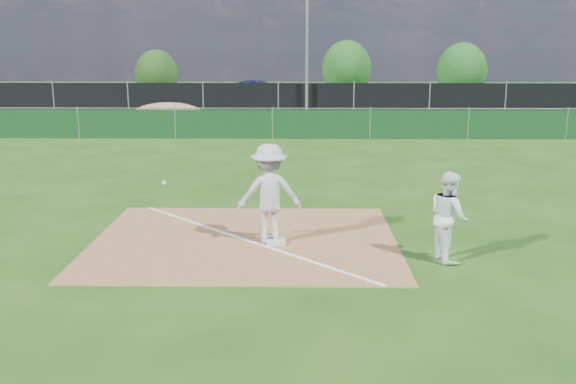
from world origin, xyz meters
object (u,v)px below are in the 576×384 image
object	(u,v)px
tree_right	(462,71)
car_left	(204,96)
first_base	(276,241)
car_right	(365,99)
car_mid	(262,95)
tree_left	(157,75)
light_pole	(307,40)
runner	(449,216)
tree_mid	(347,69)
play_at_first	(269,194)

from	to	relation	value
tree_right	car_left	bearing A→B (deg)	-162.59
car_left	tree_right	world-z (taller)	tree_right
first_base	car_right	world-z (taller)	car_right
car_mid	tree_left	world-z (taller)	tree_left
light_pole	runner	bearing A→B (deg)	-84.34
car_right	tree_left	xyz separation A→B (m)	(-13.62, 5.67, 1.13)
first_base	car_right	bearing A→B (deg)	80.50
tree_right	tree_mid	bearing A→B (deg)	168.89
first_base	tree_right	bearing A→B (deg)	70.33
car_mid	tree_left	size ratio (longest dim) A/B	1.46
light_pole	runner	xyz separation A→B (m)	(2.26, -22.79, -3.18)
light_pole	car_right	xyz separation A→B (m)	(3.55, 4.50, -3.36)
play_at_first	tree_left	size ratio (longest dim) A/B	0.79
first_base	tree_left	xyz separation A→B (m)	(-9.20, 32.09, 1.71)
tree_right	light_pole	bearing A→B (deg)	-136.40
tree_mid	light_pole	bearing A→B (deg)	-104.19
car_left	tree_right	bearing A→B (deg)	-83.63
first_base	tree_right	xyz separation A→B (m)	(11.43, 31.98, 1.96)
first_base	tree_left	distance (m)	33.42
play_at_first	car_left	bearing A→B (deg)	100.85
play_at_first	runner	size ratio (longest dim) A/B	1.66
light_pole	play_at_first	xyz separation A→B (m)	(-1.01, -21.81, -3.01)
tree_left	first_base	bearing A→B (deg)	-74.00
play_at_first	car_right	bearing A→B (deg)	80.17
first_base	car_left	bearing A→B (deg)	101.09
car_left	tree_left	size ratio (longest dim) A/B	1.22
first_base	car_mid	world-z (taller)	car_mid
play_at_first	first_base	bearing A→B (deg)	-38.48
light_pole	car_right	world-z (taller)	light_pole
car_right	tree_right	bearing A→B (deg)	-39.34
tree_mid	runner	bearing A→B (deg)	-91.11
car_mid	play_at_first	bearing A→B (deg)	177.30
tree_mid	tree_right	xyz separation A→B (m)	(7.64, -1.50, -0.08)
car_left	car_mid	world-z (taller)	car_mid
tree_left	tree_mid	bearing A→B (deg)	6.11
car_right	tree_right	size ratio (longest dim) A/B	1.10
car_left	tree_right	distance (m)	17.52
car_left	tree_mid	world-z (taller)	tree_mid
car_left	tree_mid	distance (m)	11.35
runner	car_mid	distance (m)	27.73
runner	tree_left	distance (m)	35.20
light_pole	tree_left	xyz separation A→B (m)	(-10.07, 10.17, -2.23)
first_base	light_pole	bearing A→B (deg)	87.73
light_pole	play_at_first	world-z (taller)	light_pole
light_pole	first_base	distance (m)	22.29
tree_left	car_right	bearing A→B (deg)	-22.58
play_at_first	light_pole	bearing A→B (deg)	87.36
first_base	runner	size ratio (longest dim) A/B	0.22
runner	tree_mid	world-z (taller)	tree_mid
car_mid	tree_mid	distance (m)	9.04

